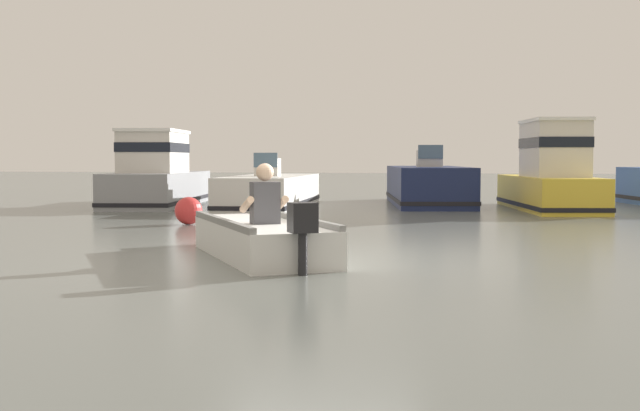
{
  "coord_description": "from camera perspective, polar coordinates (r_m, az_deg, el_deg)",
  "views": [
    {
      "loc": [
        2.06,
        -10.02,
        1.25
      ],
      "look_at": [
        -0.34,
        1.85,
        0.55
      ],
      "focal_mm": 45.84,
      "sensor_mm": 36.0,
      "label": 1
    }
  ],
  "objects": [
    {
      "name": "moored_boat_grey",
      "position": [
        22.09,
        -11.29,
        1.92
      ],
      "size": [
        2.65,
        5.82,
        2.0
      ],
      "color": "gray",
      "rests_on": "ground"
    },
    {
      "name": "moored_boat_white",
      "position": [
        20.97,
        -3.45,
        0.94
      ],
      "size": [
        2.17,
        6.09,
        1.39
      ],
      "color": "white",
      "rests_on": "ground"
    },
    {
      "name": "moored_boat_navy",
      "position": [
        22.36,
        7.51,
        1.33
      ],
      "size": [
        2.91,
        6.18,
        1.61
      ],
      "color": "#19234C",
      "rests_on": "ground"
    },
    {
      "name": "moored_boat_yellow",
      "position": [
        20.54,
        15.81,
        1.92
      ],
      "size": [
        2.43,
        5.33,
        2.19
      ],
      "color": "gold",
      "rests_on": "ground"
    },
    {
      "name": "ground_plane",
      "position": [
        10.31,
        -0.19,
        -3.66
      ],
      "size": [
        120.0,
        120.0,
        0.0
      ],
      "primitive_type": "plane",
      "color": "slate"
    },
    {
      "name": "rowboat_with_person",
      "position": [
        10.37,
        -4.17,
        -2.24
      ],
      "size": [
        2.53,
        3.43,
        1.19
      ],
      "color": "white",
      "rests_on": "ground"
    },
    {
      "name": "mooring_buoy",
      "position": [
        15.61,
        -9.17,
        -0.37
      ],
      "size": [
        0.52,
        0.52,
        0.52
      ],
      "primitive_type": "sphere",
      "color": "red",
      "rests_on": "ground"
    }
  ]
}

